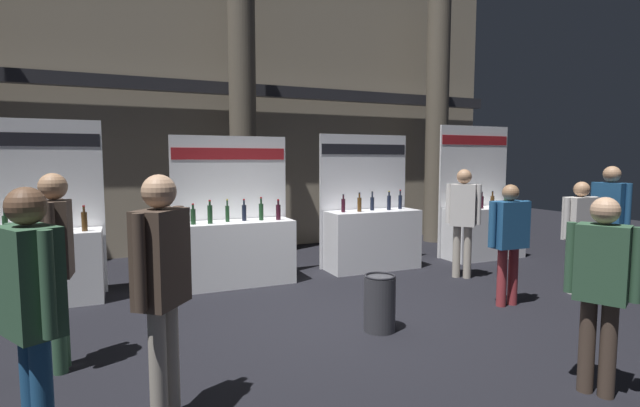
{
  "coord_description": "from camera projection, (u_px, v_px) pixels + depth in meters",
  "views": [
    {
      "loc": [
        -2.28,
        -4.92,
        1.92
      ],
      "look_at": [
        0.37,
        1.15,
        1.29
      ],
      "focal_mm": 26.22,
      "sensor_mm": 36.0,
      "label": 1
    }
  ],
  "objects": [
    {
      "name": "visitor_1",
      "position": [
        580.0,
        226.0,
        6.66
      ],
      "size": [
        0.62,
        0.25,
        1.61
      ],
      "rotation": [
        0.0,
        0.0,
        3.12
      ],
      "color": "silver",
      "rests_on": "ground_plane"
    },
    {
      "name": "visitor_4",
      "position": [
        610.0,
        214.0,
        6.99
      ],
      "size": [
        0.29,
        0.59,
        1.82
      ],
      "rotation": [
        0.0,
        0.0,
        1.66
      ],
      "color": "maroon",
      "rests_on": "ground_plane"
    },
    {
      "name": "visitor_5",
      "position": [
        32.0,
        301.0,
        2.85
      ],
      "size": [
        0.41,
        0.49,
        1.76
      ],
      "rotation": [
        0.0,
        0.0,
        5.22
      ],
      "color": "navy",
      "rests_on": "ground_plane"
    },
    {
      "name": "visitor_0",
      "position": [
        601.0,
        279.0,
        3.75
      ],
      "size": [
        0.38,
        0.49,
        1.62
      ],
      "rotation": [
        0.0,
        0.0,
        5.19
      ],
      "color": "#47382D",
      "rests_on": "ground_plane"
    },
    {
      "name": "visitor_6",
      "position": [
        463.0,
        213.0,
        7.52
      ],
      "size": [
        0.44,
        0.44,
        1.77
      ],
      "rotation": [
        0.0,
        0.0,
        2.33
      ],
      "color": "#ADA393",
      "rests_on": "ground_plane"
    },
    {
      "name": "exhibitor_booth_0",
      "position": [
        39.0,
        259.0,
        6.17
      ],
      "size": [
        1.61,
        0.66,
        2.47
      ],
      "color": "white",
      "rests_on": "ground_plane"
    },
    {
      "name": "hall_colonnade",
      "position": [
        233.0,
        106.0,
        9.68
      ],
      "size": [
        12.78,
        1.35,
        6.1
      ],
      "color": "tan",
      "rests_on": "ground_plane"
    },
    {
      "name": "exhibitor_booth_2",
      "position": [
        371.0,
        234.0,
        8.21
      ],
      "size": [
        1.73,
        0.66,
        2.36
      ],
      "color": "white",
      "rests_on": "ground_plane"
    },
    {
      "name": "visitor_2",
      "position": [
        56.0,
        255.0,
        4.18
      ],
      "size": [
        0.26,
        0.48,
        1.8
      ],
      "rotation": [
        0.0,
        0.0,
        1.5
      ],
      "color": "#33563D",
      "rests_on": "ground_plane"
    },
    {
      "name": "exhibitor_booth_1",
      "position": [
        236.0,
        246.0,
        7.19
      ],
      "size": [
        1.83,
        0.66,
        2.29
      ],
      "color": "white",
      "rests_on": "ground_plane"
    },
    {
      "name": "visitor_3",
      "position": [
        509.0,
        233.0,
        6.08
      ],
      "size": [
        0.63,
        0.27,
        1.6
      ],
      "rotation": [
        0.0,
        0.0,
        6.25
      ],
      "color": "maroon",
      "rests_on": "ground_plane"
    },
    {
      "name": "ground_plane",
      "position": [
        330.0,
        321.0,
        5.58
      ],
      "size": [
        25.57,
        25.57,
        0.0
      ],
      "primitive_type": "plane",
      "color": "black"
    },
    {
      "name": "exhibitor_booth_3",
      "position": [
        482.0,
        226.0,
        9.13
      ],
      "size": [
        1.66,
        0.66,
        2.58
      ],
      "color": "white",
      "rests_on": "ground_plane"
    },
    {
      "name": "visitor_7",
      "position": [
        162.0,
        275.0,
        3.33
      ],
      "size": [
        0.44,
        0.46,
        1.82
      ],
      "rotation": [
        0.0,
        0.0,
        0.91
      ],
      "color": "#ADA393",
      "rests_on": "ground_plane"
    },
    {
      "name": "trash_bin",
      "position": [
        380.0,
        303.0,
        5.23
      ],
      "size": [
        0.36,
        0.36,
        0.64
      ],
      "color": "#38383D",
      "rests_on": "ground_plane"
    }
  ]
}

